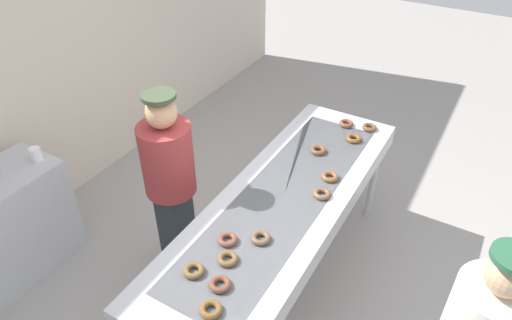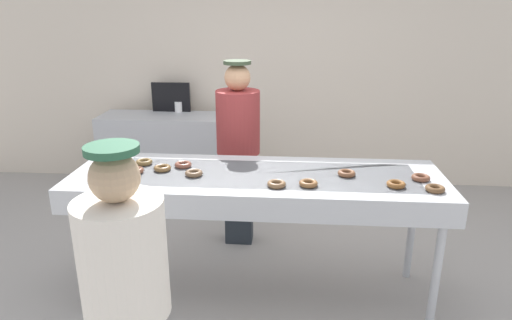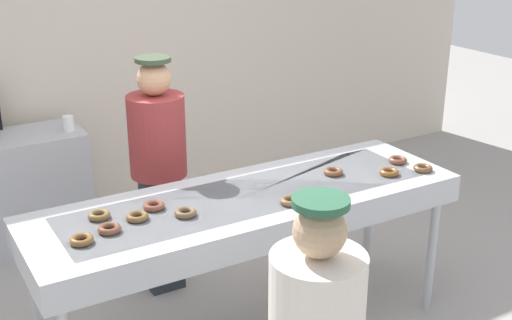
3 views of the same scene
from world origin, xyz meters
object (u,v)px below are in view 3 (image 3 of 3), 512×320
(chocolate_donut_1, at_px, (109,229))
(chocolate_donut_3, at_px, (423,168))
(chocolate_donut_9, at_px, (185,213))
(worker_baker, at_px, (158,160))
(chocolate_donut_5, at_px, (318,192))
(chocolate_donut_11, at_px, (290,201))
(chocolate_donut_0, at_px, (398,160))
(chocolate_donut_7, at_px, (154,206))
(chocolate_donut_6, at_px, (99,215))
(chocolate_donut_10, at_px, (389,172))
(paper_cup_1, at_px, (69,123))
(chocolate_donut_8, at_px, (333,172))
(fryer_conveyor, at_px, (248,209))
(chocolate_donut_2, at_px, (137,217))
(chocolate_donut_4, at_px, (81,240))

(chocolate_donut_1, height_order, chocolate_donut_3, same)
(chocolate_donut_9, height_order, worker_baker, worker_baker)
(chocolate_donut_1, distance_m, chocolate_donut_3, 1.99)
(chocolate_donut_5, distance_m, chocolate_donut_11, 0.21)
(chocolate_donut_0, height_order, chocolate_donut_7, same)
(chocolate_donut_1, xyz_separation_m, chocolate_donut_11, (0.99, -0.18, 0.00))
(chocolate_donut_6, relative_size, chocolate_donut_7, 1.00)
(chocolate_donut_10, bearing_deg, paper_cup_1, 124.50)
(chocolate_donut_3, relative_size, chocolate_donut_9, 1.00)
(chocolate_donut_6, xyz_separation_m, chocolate_donut_8, (1.45, -0.12, 0.00))
(fryer_conveyor, distance_m, chocolate_donut_8, 0.62)
(chocolate_donut_5, relative_size, worker_baker, 0.07)
(fryer_conveyor, relative_size, chocolate_donut_5, 21.20)
(chocolate_donut_2, height_order, chocolate_donut_11, same)
(chocolate_donut_4, xyz_separation_m, chocolate_donut_5, (1.35, -0.10, 0.00))
(chocolate_donut_4, distance_m, chocolate_donut_6, 0.28)
(worker_baker, height_order, paper_cup_1, worker_baker)
(fryer_conveyor, bearing_deg, chocolate_donut_3, -10.92)
(chocolate_donut_1, bearing_deg, chocolate_donut_10, -3.92)
(chocolate_donut_4, relative_size, worker_baker, 0.07)
(chocolate_donut_2, relative_size, chocolate_donut_8, 1.00)
(chocolate_donut_8, xyz_separation_m, chocolate_donut_11, (-0.47, -0.24, 0.00))
(chocolate_donut_2, height_order, chocolate_donut_3, same)
(chocolate_donut_6, bearing_deg, chocolate_donut_4, -125.46)
(chocolate_donut_10, bearing_deg, chocolate_donut_8, 148.50)
(chocolate_donut_5, xyz_separation_m, chocolate_donut_6, (-1.19, 0.33, 0.00))
(paper_cup_1, bearing_deg, chocolate_donut_4, -103.86)
(chocolate_donut_6, bearing_deg, chocolate_donut_9, -26.09)
(chocolate_donut_1, bearing_deg, chocolate_donut_8, 2.36)
(chocolate_donut_0, bearing_deg, chocolate_donut_4, -178.25)
(chocolate_donut_5, distance_m, paper_cup_1, 2.26)
(chocolate_donut_8, relative_size, chocolate_donut_9, 1.00)
(chocolate_donut_9, distance_m, paper_cup_1, 1.97)
(chocolate_donut_0, relative_size, chocolate_donut_10, 1.00)
(chocolate_donut_7, height_order, chocolate_donut_9, same)
(chocolate_donut_0, distance_m, chocolate_donut_7, 1.64)
(worker_baker, bearing_deg, chocolate_donut_5, 116.28)
(fryer_conveyor, bearing_deg, chocolate_donut_0, -1.48)
(chocolate_donut_0, height_order, chocolate_donut_3, same)
(chocolate_donut_7, bearing_deg, chocolate_donut_9, -55.99)
(fryer_conveyor, xyz_separation_m, chocolate_donut_0, (1.10, -0.03, 0.10))
(chocolate_donut_7, bearing_deg, fryer_conveyor, -11.03)
(fryer_conveyor, xyz_separation_m, chocolate_donut_7, (-0.54, 0.10, 0.10))
(fryer_conveyor, bearing_deg, chocolate_donut_5, -28.76)
(chocolate_donut_3, height_order, chocolate_donut_5, same)
(fryer_conveyor, bearing_deg, chocolate_donut_6, 170.60)
(chocolate_donut_6, distance_m, chocolate_donut_8, 1.46)
(chocolate_donut_11, xyz_separation_m, paper_cup_1, (-0.66, 2.12, -0.02))
(chocolate_donut_4, xyz_separation_m, paper_cup_1, (0.49, 1.99, -0.02))
(chocolate_donut_2, relative_size, chocolate_donut_3, 1.00)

